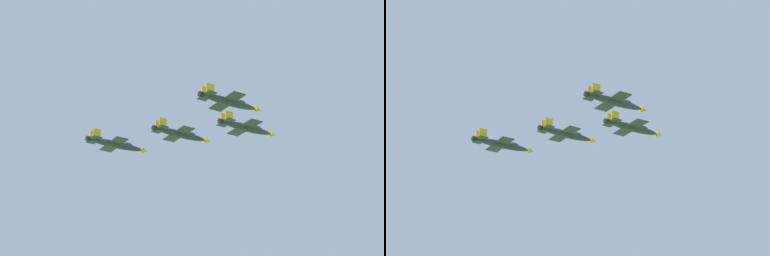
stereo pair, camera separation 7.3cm
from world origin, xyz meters
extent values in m
ellipsoid|color=#2D3338|center=(8.50, -24.87, 144.43)|extent=(2.23, 15.46, 1.98)
cone|color=gold|center=(8.37, -16.28, 144.43)|extent=(1.72, 2.01, 1.69)
ellipsoid|color=#334751|center=(8.45, -21.48, 145.17)|extent=(1.53, 2.67, 1.16)
cube|color=#2D3338|center=(8.52, -25.65, 144.32)|extent=(11.08, 3.71, 0.20)
cube|color=gold|center=(3.56, -25.73, 144.37)|extent=(0.82, 3.19, 0.24)
cube|color=gold|center=(13.48, -25.57, 144.37)|extent=(0.82, 3.19, 0.24)
cube|color=#2D3338|center=(8.61, -31.35, 144.43)|extent=(5.33, 2.51, 0.20)
cube|color=gold|center=(7.61, -31.06, 145.86)|extent=(0.30, 2.21, 2.87)
cube|color=gold|center=(9.60, -31.03, 145.86)|extent=(0.30, 2.21, 2.87)
cylinder|color=black|center=(8.64, -33.03, 144.43)|extent=(1.41, 1.12, 1.39)
ellipsoid|color=#2D3338|center=(-2.48, -38.29, 143.75)|extent=(2.44, 15.10, 1.93)
cone|color=gold|center=(-2.77, -29.92, 143.75)|extent=(1.71, 1.99, 1.64)
ellipsoid|color=#334751|center=(-2.59, -34.99, 144.48)|extent=(1.54, 2.63, 1.13)
cube|color=#2D3338|center=(-2.46, -39.05, 143.64)|extent=(10.86, 3.80, 0.19)
cube|color=gold|center=(-7.29, -39.21, 143.70)|extent=(0.86, 3.12, 0.23)
cube|color=gold|center=(2.38, -38.88, 143.70)|extent=(0.86, 3.12, 0.23)
cube|color=#2D3338|center=(-2.27, -44.61, 143.75)|extent=(5.23, 2.54, 0.19)
cube|color=gold|center=(-3.24, -44.34, 145.15)|extent=(0.33, 2.16, 2.79)
cube|color=gold|center=(-1.31, -44.27, 145.15)|extent=(0.33, 2.16, 2.79)
cylinder|color=black|center=(-2.21, -46.24, 143.75)|extent=(1.39, 1.12, 1.35)
ellipsoid|color=#2D3338|center=(19.98, -37.88, 143.89)|extent=(2.14, 14.97, 1.92)
cone|color=gold|center=(19.86, -29.55, 143.89)|extent=(1.66, 1.95, 1.63)
ellipsoid|color=#334751|center=(19.93, -34.59, 144.61)|extent=(1.48, 2.58, 1.12)
cube|color=#2D3338|center=(19.99, -38.63, 143.78)|extent=(10.72, 3.57, 0.19)
cube|color=gold|center=(15.19, -38.70, 143.84)|extent=(0.79, 3.08, 0.23)
cube|color=gold|center=(24.79, -38.55, 143.84)|extent=(0.79, 3.08, 0.23)
cube|color=#2D3338|center=(20.07, -44.15, 143.89)|extent=(5.16, 2.42, 0.19)
cube|color=gold|center=(19.11, -43.87, 145.28)|extent=(0.29, 2.14, 2.77)
cube|color=gold|center=(21.03, -43.84, 145.28)|extent=(0.29, 2.14, 2.77)
cylinder|color=black|center=(20.10, -45.78, 143.89)|extent=(1.36, 1.09, 1.34)
ellipsoid|color=#2D3338|center=(-13.47, -51.71, 141.90)|extent=(2.27, 15.27, 1.96)
cone|color=gold|center=(-13.64, -43.23, 141.90)|extent=(1.70, 1.99, 1.66)
ellipsoid|color=#334751|center=(-13.53, -48.36, 142.63)|extent=(1.52, 2.64, 1.14)
cube|color=#2D3338|center=(-13.45, -52.47, 141.79)|extent=(10.95, 3.70, 0.20)
cube|color=gold|center=(-18.35, -52.57, 141.84)|extent=(0.83, 3.15, 0.23)
cube|color=gold|center=(-8.56, -52.37, 141.84)|extent=(0.83, 3.15, 0.23)
cube|color=#2D3338|center=(-13.34, -58.11, 141.90)|extent=(5.27, 2.50, 0.20)
cube|color=gold|center=(-14.32, -57.82, 143.31)|extent=(0.31, 2.18, 2.83)
cube|color=gold|center=(-12.36, -57.78, 143.31)|extent=(0.31, 2.18, 2.83)
cylinder|color=black|center=(-13.30, -59.76, 141.90)|extent=(1.39, 1.12, 1.37)
camera|label=1|loc=(129.80, -112.67, 79.52)|focal=58.81mm
camera|label=2|loc=(129.84, -112.61, 79.52)|focal=58.81mm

